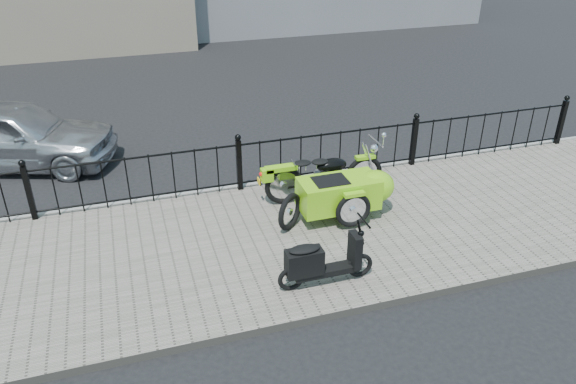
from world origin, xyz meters
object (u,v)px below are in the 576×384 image
object	(u,v)px
motorcycle_sidecar	(345,187)
spare_tire	(290,212)
scooter	(320,262)
sedan_car	(13,134)

from	to	relation	value
motorcycle_sidecar	spare_tire	xyz separation A→B (m)	(-1.04, -0.22, -0.16)
scooter	sedan_car	distance (m)	7.18
motorcycle_sidecar	spare_tire	bearing A→B (deg)	-168.21
motorcycle_sidecar	sedan_car	distance (m)	6.76
motorcycle_sidecar	spare_tire	world-z (taller)	motorcycle_sidecar
scooter	spare_tire	distance (m)	1.51
spare_tire	motorcycle_sidecar	bearing A→B (deg)	11.79
motorcycle_sidecar	scooter	xyz separation A→B (m)	(-1.09, -1.72, -0.11)
spare_tire	sedan_car	distance (m)	6.10
scooter	motorcycle_sidecar	bearing A→B (deg)	57.82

